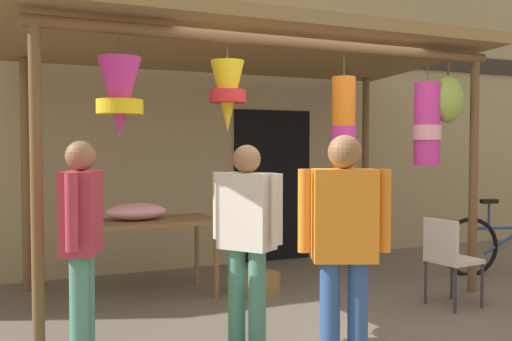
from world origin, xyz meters
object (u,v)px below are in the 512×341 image
at_px(parked_bicycle, 510,244).
at_px(vendor_in_orange, 247,230).
at_px(shopper_by_bananas, 344,238).
at_px(passerby_at_right, 82,233).
at_px(display_table, 147,228).
at_px(wicker_basket_by_table, 257,283).
at_px(flower_heap_on_table, 138,211).
at_px(folding_chair, 448,254).

distance_m(parked_bicycle, vendor_in_orange, 4.07).
distance_m(shopper_by_bananas, passerby_at_right, 1.82).
height_order(parked_bicycle, vendor_in_orange, vendor_in_orange).
relative_size(display_table, wicker_basket_by_table, 2.80).
bearing_deg(parked_bicycle, vendor_in_orange, -164.64).
bearing_deg(display_table, wicker_basket_by_table, -13.60).
relative_size(flower_heap_on_table, wicker_basket_by_table, 1.23).
bearing_deg(parked_bicycle, passerby_at_right, -170.85).
relative_size(flower_heap_on_table, parked_bicycle, 0.35).
distance_m(display_table, vendor_in_orange, 1.80).
relative_size(wicker_basket_by_table, vendor_in_orange, 0.32).
distance_m(wicker_basket_by_table, vendor_in_orange, 1.85).
bearing_deg(flower_heap_on_table, passerby_at_right, -115.73).
bearing_deg(vendor_in_orange, display_table, 100.80).
height_order(flower_heap_on_table, vendor_in_orange, vendor_in_orange).
relative_size(flower_heap_on_table, folding_chair, 0.71).
distance_m(flower_heap_on_table, vendor_in_orange, 1.82).
relative_size(shopper_by_bananas, passerby_at_right, 1.02).
height_order(display_table, flower_heap_on_table, flower_heap_on_table).
bearing_deg(vendor_in_orange, wicker_basket_by_table, 62.95).
relative_size(folding_chair, wicker_basket_by_table, 1.74).
distance_m(wicker_basket_by_table, shopper_by_bananas, 2.48).
relative_size(display_table, parked_bicycle, 0.79).
height_order(display_table, vendor_in_orange, vendor_in_orange).
height_order(display_table, folding_chair, folding_chair).
relative_size(wicker_basket_by_table, passerby_at_right, 0.31).
xyz_separation_m(flower_heap_on_table, shopper_by_bananas, (0.75, -2.58, 0.06)).
height_order(folding_chair, parked_bicycle, parked_bicycle).
relative_size(wicker_basket_by_table, shopper_by_bananas, 0.30).
height_order(parked_bicycle, passerby_at_right, passerby_at_right).
distance_m(folding_chair, parked_bicycle, 1.90).
distance_m(folding_chair, passerby_at_right, 3.35).
bearing_deg(shopper_by_bananas, flower_heap_on_table, 106.24).
bearing_deg(display_table, vendor_in_orange, -79.20).
distance_m(flower_heap_on_table, wicker_basket_by_table, 1.44).
distance_m(display_table, shopper_by_bananas, 2.65).
height_order(flower_heap_on_table, folding_chair, flower_heap_on_table).
xyz_separation_m(flower_heap_on_table, parked_bicycle, (4.31, -0.70, -0.52)).
relative_size(flower_heap_on_table, passerby_at_right, 0.38).
bearing_deg(flower_heap_on_table, shopper_by_bananas, -73.76).
xyz_separation_m(folding_chair, wicker_basket_by_table, (-1.42, 1.23, -0.40)).
height_order(display_table, shopper_by_bananas, shopper_by_bananas).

